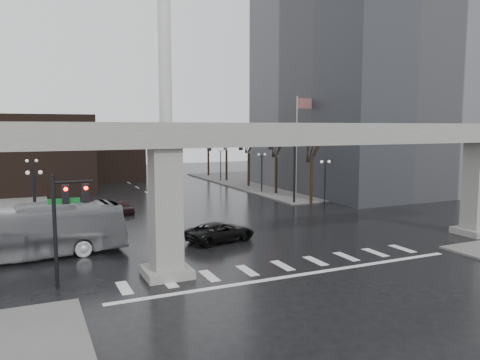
{
  "coord_description": "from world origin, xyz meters",
  "views": [
    {
      "loc": [
        -13.97,
        -25.25,
        8.46
      ],
      "look_at": [
        0.5,
        6.36,
        4.5
      ],
      "focal_mm": 35.0,
      "sensor_mm": 36.0,
      "label": 1
    }
  ],
  "objects_px": {
    "pickup_truck": "(221,232)",
    "far_car": "(121,207)",
    "signal_mast_arm": "(264,152)",
    "city_bus": "(26,233)"
  },
  "relations": [
    {
      "from": "pickup_truck",
      "to": "far_car",
      "type": "bearing_deg",
      "value": 5.91
    },
    {
      "from": "far_car",
      "to": "signal_mast_arm",
      "type": "bearing_deg",
      "value": -19.82
    },
    {
      "from": "pickup_truck",
      "to": "far_car",
      "type": "relative_size",
      "value": 1.4
    },
    {
      "from": "signal_mast_arm",
      "to": "pickup_truck",
      "type": "relative_size",
      "value": 2.29
    },
    {
      "from": "signal_mast_arm",
      "to": "city_bus",
      "type": "height_order",
      "value": "signal_mast_arm"
    },
    {
      "from": "pickup_truck",
      "to": "city_bus",
      "type": "height_order",
      "value": "city_bus"
    },
    {
      "from": "pickup_truck",
      "to": "city_bus",
      "type": "xyz_separation_m",
      "value": [
        -13.09,
        0.93,
        1.0
      ]
    },
    {
      "from": "signal_mast_arm",
      "to": "city_bus",
      "type": "xyz_separation_m",
      "value": [
        -23.24,
        -11.7,
        -4.09
      ]
    },
    {
      "from": "signal_mast_arm",
      "to": "pickup_truck",
      "type": "bearing_deg",
      "value": -128.81
    },
    {
      "from": "signal_mast_arm",
      "to": "far_car",
      "type": "xyz_separation_m",
      "value": [
        -14.7,
        2.08,
        -5.19
      ]
    }
  ]
}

